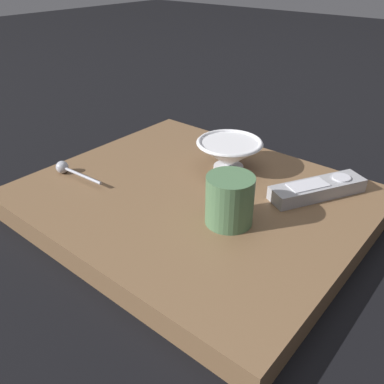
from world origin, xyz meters
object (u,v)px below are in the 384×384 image
object	(u,v)px
coffee_mug	(230,200)
tv_remote_near	(318,189)
cereal_bowl	(229,153)
teaspoon	(66,169)

from	to	relation	value
coffee_mug	tv_remote_near	size ratio (longest dim) A/B	0.46
cereal_bowl	teaspoon	xyz separation A→B (m)	(0.23, -0.24, -0.02)
coffee_mug	teaspoon	xyz separation A→B (m)	(0.07, -0.35, -0.03)
coffee_mug	teaspoon	distance (m)	0.36
cereal_bowl	tv_remote_near	distance (m)	0.19
cereal_bowl	tv_remote_near	world-z (taller)	cereal_bowl
coffee_mug	teaspoon	world-z (taller)	coffee_mug
teaspoon	tv_remote_near	world-z (taller)	tv_remote_near
coffee_mug	tv_remote_near	world-z (taller)	coffee_mug
cereal_bowl	teaspoon	distance (m)	0.34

